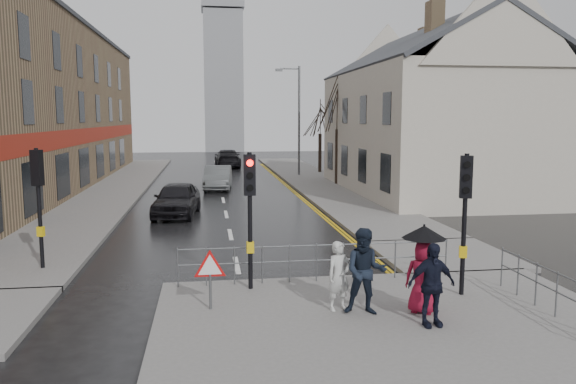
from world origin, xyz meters
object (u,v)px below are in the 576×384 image
object	(u,v)px
car_mid	(218,178)
pedestrian_with_umbrella	(423,264)
pedestrian_b	(365,272)
pedestrian_d	(431,285)
car_parked	(177,199)
pedestrian_a	(339,276)

from	to	relation	value
car_mid	pedestrian_with_umbrella	bearing A→B (deg)	-75.59
pedestrian_b	pedestrian_with_umbrella	xyz separation A→B (m)	(1.25, -0.11, 0.14)
pedestrian_b	pedestrian_d	xyz separation A→B (m)	(1.14, -0.87, -0.08)
pedestrian_with_umbrella	car_parked	bearing A→B (deg)	112.95
pedestrian_b	pedestrian_with_umbrella	bearing A→B (deg)	9.67
pedestrian_with_umbrella	car_mid	xyz separation A→B (m)	(-3.94, 23.21, -0.51)
car_parked	pedestrian_b	bearing A→B (deg)	-64.75
pedestrian_a	pedestrian_d	xyz separation A→B (m)	(1.64, -1.20, 0.09)
pedestrian_a	pedestrian_d	size ratio (longest dim) A/B	0.89
pedestrian_with_umbrella	pedestrian_d	bearing A→B (deg)	-98.68
pedestrian_with_umbrella	pedestrian_a	bearing A→B (deg)	165.84
pedestrian_a	pedestrian_b	world-z (taller)	pedestrian_b
pedestrian_a	pedestrian_b	distance (m)	0.63
pedestrian_a	pedestrian_d	bearing A→B (deg)	-54.00
pedestrian_a	car_mid	xyz separation A→B (m)	(-2.18, 22.76, -0.19)
pedestrian_with_umbrella	car_mid	distance (m)	23.54
pedestrian_b	car_parked	size ratio (longest dim) A/B	0.43
car_parked	car_mid	distance (m)	9.34
pedestrian_a	pedestrian_b	bearing A→B (deg)	-51.33
pedestrian_with_umbrella	car_parked	size ratio (longest dim) A/B	0.44
pedestrian_b	pedestrian_with_umbrella	size ratio (longest dim) A/B	0.97
pedestrian_a	car_parked	distance (m)	14.29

